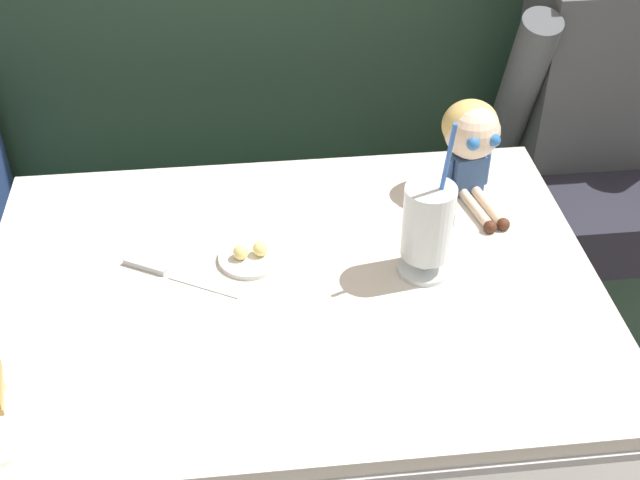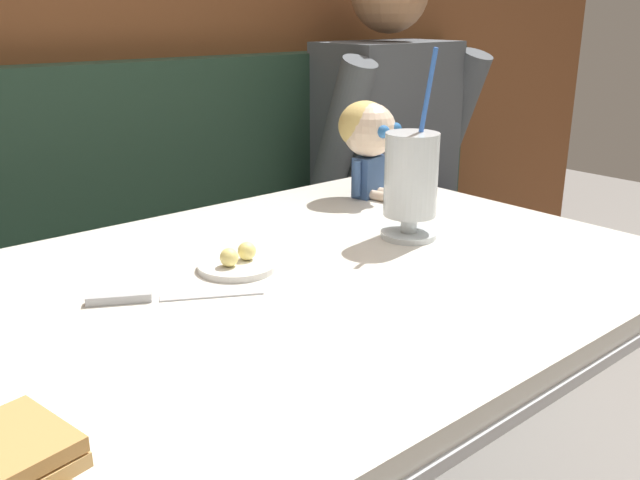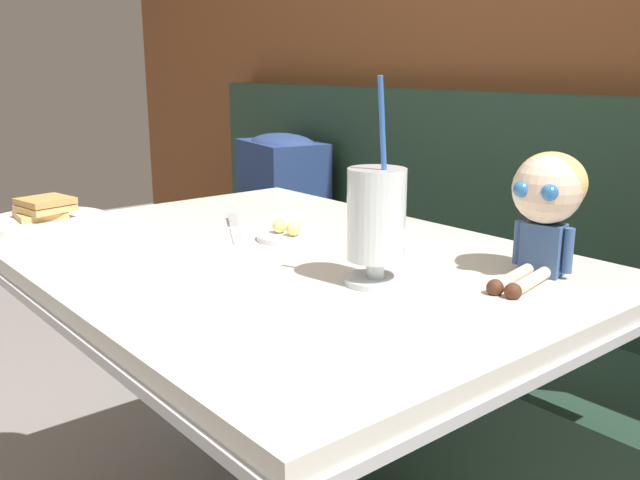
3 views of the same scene
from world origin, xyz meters
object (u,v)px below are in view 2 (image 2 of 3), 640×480
object	(u,v)px
milkshake_glass	(411,181)
seated_doll	(369,135)
butter_knife	(145,297)
butter_saucer	(238,263)
diner_patron	(395,147)

from	to	relation	value
milkshake_glass	seated_doll	distance (m)	0.28
milkshake_glass	butter_knife	distance (m)	0.48
milkshake_glass	butter_saucer	world-z (taller)	milkshake_glass
butter_saucer	butter_knife	world-z (taller)	butter_saucer
butter_knife	diner_patron	size ratio (longest dim) A/B	0.26
milkshake_glass	diner_patron	bearing A→B (deg)	45.21
milkshake_glass	butter_knife	size ratio (longest dim) A/B	1.47
butter_knife	seated_doll	world-z (taller)	seated_doll
butter_saucer	butter_knife	xyz separation A→B (m)	(-0.16, -0.02, -0.00)
milkshake_glass	seated_doll	size ratio (longest dim) A/B	1.39
seated_doll	milkshake_glass	bearing A→B (deg)	-119.60
seated_doll	butter_saucer	bearing A→B (deg)	-158.34
butter_saucer	diner_patron	distance (m)	1.02
seated_doll	diner_patron	bearing A→B (deg)	37.57
butter_saucer	diner_patron	size ratio (longest dim) A/B	0.15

